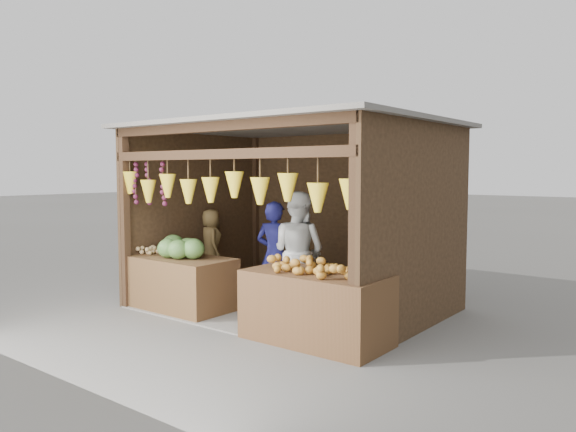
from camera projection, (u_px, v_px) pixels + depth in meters
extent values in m
plane|color=#514F49|center=(291.00, 308.00, 8.18)|extent=(80.00, 80.00, 0.00)
cube|color=slate|center=(291.00, 307.00, 8.18)|extent=(4.00, 3.00, 0.02)
cube|color=black|center=(347.00, 213.00, 9.26)|extent=(4.00, 0.06, 2.60)
cube|color=black|center=(196.00, 213.00, 9.30)|extent=(0.06, 3.00, 2.60)
cube|color=black|center=(421.00, 228.00, 6.85)|extent=(0.06, 3.00, 2.60)
cube|color=#605B54|center=(291.00, 126.00, 7.97)|extent=(4.30, 3.30, 0.06)
cube|color=black|center=(125.00, 219.00, 8.13)|extent=(0.11, 0.11, 2.60)
cube|color=black|center=(355.00, 239.00, 5.76)|extent=(0.11, 0.11, 2.60)
cube|color=black|center=(256.00, 208.00, 10.40)|extent=(0.11, 0.11, 2.60)
cube|color=black|center=(460.00, 220.00, 8.02)|extent=(0.11, 0.11, 2.60)
cube|color=black|center=(220.00, 154.00, 6.87)|extent=(4.00, 0.12, 0.12)
cube|color=black|center=(219.00, 126.00, 6.84)|extent=(4.00, 0.12, 0.12)
cube|color=#382314|center=(399.00, 234.00, 8.48)|extent=(1.25, 0.30, 0.05)
cube|color=#382314|center=(364.00, 264.00, 8.88)|extent=(0.05, 0.28, 1.05)
cube|color=#382314|center=(434.00, 272.00, 8.16)|extent=(0.05, 0.28, 1.05)
cube|color=blue|center=(393.00, 243.00, 8.36)|extent=(1.25, 0.02, 0.30)
cube|color=#4D3019|center=(181.00, 283.00, 8.09)|extent=(1.56, 0.85, 0.76)
cube|color=#492E18|center=(316.00, 307.00, 6.53)|extent=(1.70, 0.85, 0.82)
cube|color=black|center=(212.00, 284.00, 9.22)|extent=(0.30, 0.30, 0.28)
imported|color=#121244|center=(275.00, 256.00, 8.01)|extent=(0.64, 0.49, 1.57)
imported|color=silver|center=(298.00, 252.00, 7.92)|extent=(0.84, 0.66, 1.71)
imported|color=brown|center=(211.00, 243.00, 9.16)|extent=(0.64, 0.58, 1.10)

